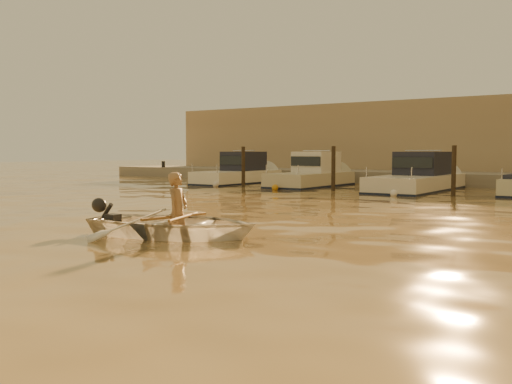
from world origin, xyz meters
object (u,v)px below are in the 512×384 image
Objects in this scene: person at (178,212)px; moored_boat_0 at (237,172)px; dinghy at (173,224)px; moored_boat_2 at (417,177)px; moored_boat_1 at (311,174)px.

person is 0.25× the size of moored_boat_0.
dinghy is at bearing 90.00° from person.
dinghy is 16.48m from moored_boat_2.
dinghy is 0.28m from person.
moored_boat_1 is 0.82× the size of moored_boat_2.
moored_boat_0 is (-10.73, 16.44, 0.11)m from person.
moored_boat_0 is (-10.64, 16.46, 0.37)m from dinghy.
moored_boat_1 is at bearing 180.00° from moored_boat_2.
moored_boat_0 is 4.62m from moored_boat_1.
moored_boat_2 is at bearing -12.60° from dinghy.
dinghy is 17.53m from moored_boat_1.
moored_boat_2 reaches higher than dinghy.
person is 17.54m from moored_boat_1.
person is 19.63m from moored_boat_0.
moored_boat_2 is at bearing 0.00° from moored_boat_0.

